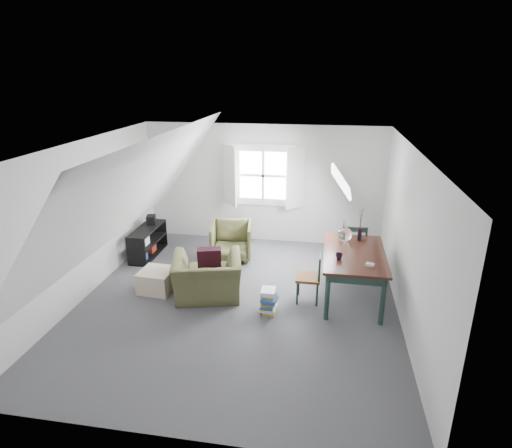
% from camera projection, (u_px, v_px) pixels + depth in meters
% --- Properties ---
extents(floor, '(5.50, 5.50, 0.00)m').
position_uv_depth(floor, '(237.00, 302.00, 6.88)').
color(floor, '#46464B').
rests_on(floor, ground).
extents(ceiling, '(5.50, 5.50, 0.00)m').
position_uv_depth(ceiling, '(235.00, 147.00, 6.03)').
color(ceiling, white).
rests_on(ceiling, wall_back).
extents(wall_back, '(5.00, 0.00, 5.00)m').
position_uv_depth(wall_back, '(263.00, 184.00, 9.00)').
color(wall_back, silver).
rests_on(wall_back, ground).
extents(wall_front, '(5.00, 0.00, 5.00)m').
position_uv_depth(wall_front, '(174.00, 334.00, 3.90)').
color(wall_front, silver).
rests_on(wall_front, ground).
extents(wall_left, '(0.00, 5.50, 5.50)m').
position_uv_depth(wall_left, '(84.00, 220.00, 6.84)').
color(wall_left, silver).
rests_on(wall_left, ground).
extents(wall_right, '(0.00, 5.50, 5.50)m').
position_uv_depth(wall_right, '(409.00, 240.00, 6.06)').
color(wall_right, silver).
rests_on(wall_right, ground).
extents(slope_left, '(3.19, 5.50, 4.48)m').
position_uv_depth(slope_left, '(136.00, 191.00, 6.52)').
color(slope_left, white).
rests_on(slope_left, wall_left).
extents(slope_right, '(3.19, 5.50, 4.48)m').
position_uv_depth(slope_right, '(343.00, 201.00, 6.03)').
color(slope_right, white).
rests_on(slope_right, wall_right).
extents(dormer_window, '(1.71, 0.35, 1.30)m').
position_uv_depth(dormer_window, '(263.00, 176.00, 8.87)').
color(dormer_window, white).
rests_on(dormer_window, wall_back).
extents(skylight, '(0.35, 0.75, 0.47)m').
position_uv_depth(skylight, '(341.00, 181.00, 7.25)').
color(skylight, white).
rests_on(skylight, slope_right).
extents(armchair_near, '(1.28, 1.18, 0.70)m').
position_uv_depth(armchair_near, '(208.00, 296.00, 7.06)').
color(armchair_near, '#494A28').
rests_on(armchair_near, floor).
extents(armchair_far, '(0.88, 0.90, 0.72)m').
position_uv_depth(armchair_far, '(232.00, 257.00, 8.52)').
color(armchair_far, '#494A28').
rests_on(armchair_far, floor).
extents(throw_pillow, '(0.44, 0.33, 0.40)m').
position_uv_depth(throw_pillow, '(209.00, 258.00, 6.98)').
color(throw_pillow, '#330E1D').
rests_on(throw_pillow, armchair_near).
extents(ottoman, '(0.58, 0.58, 0.36)m').
position_uv_depth(ottoman, '(157.00, 280.00, 7.20)').
color(ottoman, '#C6B196').
rests_on(ottoman, floor).
extents(dining_table, '(0.96, 1.61, 0.80)m').
position_uv_depth(dining_table, '(354.00, 259.00, 6.78)').
color(dining_table, '#351710').
rests_on(dining_table, floor).
extents(demijohn, '(0.24, 0.24, 0.34)m').
position_uv_depth(demijohn, '(345.00, 234.00, 7.13)').
color(demijohn, silver).
rests_on(demijohn, dining_table).
extents(vase_twigs, '(0.07, 0.08, 0.56)m').
position_uv_depth(vase_twigs, '(360.00, 233.00, 7.19)').
color(vase_twigs, black).
rests_on(vase_twigs, dining_table).
extents(cup, '(0.14, 0.14, 0.10)m').
position_uv_depth(cup, '(339.00, 259.00, 6.50)').
color(cup, black).
rests_on(cup, dining_table).
extents(paper_box, '(0.13, 0.11, 0.04)m').
position_uv_depth(paper_box, '(370.00, 265.00, 6.29)').
color(paper_box, white).
rests_on(paper_box, dining_table).
extents(dining_chair_far, '(0.45, 0.45, 0.96)m').
position_uv_depth(dining_chair_far, '(354.00, 248.00, 7.70)').
color(dining_chair_far, '#5E3412').
rests_on(dining_chair_far, floor).
extents(dining_chair_near, '(0.38, 0.38, 0.81)m').
position_uv_depth(dining_chair_near, '(310.00, 277.00, 6.79)').
color(dining_chair_near, '#5E3412').
rests_on(dining_chair_near, floor).
extents(media_shelf, '(0.38, 1.13, 0.58)m').
position_uv_depth(media_shelf, '(147.00, 243.00, 8.52)').
color(media_shelf, black).
rests_on(media_shelf, floor).
extents(electronics_box, '(0.23, 0.27, 0.19)m').
position_uv_depth(electronics_box, '(151.00, 220.00, 8.65)').
color(electronics_box, black).
rests_on(electronics_box, media_shelf).
extents(magazine_stack, '(0.28, 0.34, 0.38)m').
position_uv_depth(magazine_stack, '(269.00, 301.00, 6.54)').
color(magazine_stack, '#B29933').
rests_on(magazine_stack, floor).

